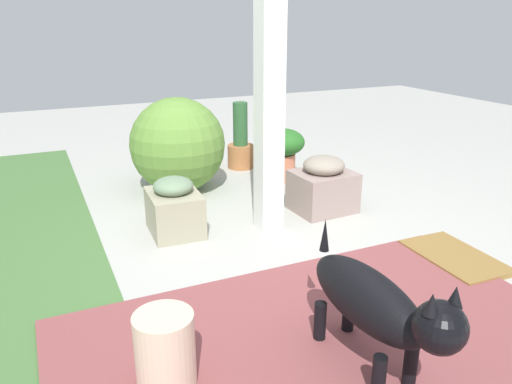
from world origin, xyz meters
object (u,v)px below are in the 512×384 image
(porch_pillar, at_px, (270,60))
(terracotta_pot_tall, at_px, (241,145))
(stone_planter_mid, at_px, (174,208))
(ceramic_urn, at_px, (165,353))
(terracotta_pot_broad, at_px, (283,149))
(dog, at_px, (375,303))
(doormat, at_px, (455,257))
(stone_planter_nearest, at_px, (323,186))
(round_shrub, at_px, (178,145))

(porch_pillar, height_order, terracotta_pot_tall, porch_pillar)
(stone_planter_mid, height_order, ceramic_urn, stone_planter_mid)
(terracotta_pot_broad, distance_m, ceramic_urn, 2.76)
(porch_pillar, relative_size, stone_planter_mid, 5.28)
(terracotta_pot_tall, bearing_deg, terracotta_pot_broad, -161.08)
(porch_pillar, xyz_separation_m, dog, (-1.54, 0.28, -0.82))
(terracotta_pot_broad, bearing_deg, stone_planter_mid, 121.04)
(stone_planter_mid, distance_m, doormat, 1.83)
(terracotta_pot_broad, bearing_deg, stone_planter_nearest, 175.47)
(stone_planter_nearest, bearing_deg, round_shrub, 43.23)
(round_shrub, bearing_deg, terracotta_pot_tall, -61.10)
(round_shrub, height_order, terracotta_pot_broad, round_shrub)
(dog, bearing_deg, terracotta_pot_tall, -12.76)
(stone_planter_nearest, distance_m, stone_planter_mid, 1.14)
(round_shrub, bearing_deg, porch_pillar, -161.93)
(terracotta_pot_broad, xyz_separation_m, dog, (-2.46, 0.86, 0.04))
(porch_pillar, bearing_deg, terracotta_pot_broad, -32.52)
(terracotta_pot_tall, distance_m, ceramic_urn, 3.10)
(stone_planter_nearest, bearing_deg, porch_pillar, 103.50)
(terracotta_pot_tall, xyz_separation_m, dog, (-2.99, 0.68, 0.10))
(porch_pillar, xyz_separation_m, terracotta_pot_broad, (0.91, -0.58, -0.86))
(terracotta_pot_broad, relative_size, doormat, 0.77)
(stone_planter_nearest, bearing_deg, doormat, -163.66)
(round_shrub, xyz_separation_m, doormat, (-1.96, -1.16, -0.38))
(round_shrub, height_order, ceramic_urn, round_shrub)
(ceramic_urn, bearing_deg, stone_planter_mid, -17.15)
(round_shrub, distance_m, dog, 2.58)
(stone_planter_mid, xyz_separation_m, terracotta_pot_tall, (1.25, -1.02, 0.05))
(round_shrub, bearing_deg, terracotta_pot_broad, -97.71)
(doormat, bearing_deg, stone_planter_mid, 52.47)
(porch_pillar, bearing_deg, doormat, -138.09)
(stone_planter_mid, xyz_separation_m, dog, (-1.73, -0.34, 0.15))
(terracotta_pot_broad, xyz_separation_m, ceramic_urn, (-2.20, 1.66, -0.13))
(stone_planter_mid, distance_m, round_shrub, 0.92)
(dog, distance_m, ceramic_urn, 0.85)
(porch_pillar, bearing_deg, ceramic_urn, 140.13)
(stone_planter_mid, relative_size, doormat, 0.71)
(dog, bearing_deg, ceramic_urn, 72.16)
(porch_pillar, bearing_deg, terracotta_pot_tall, -15.46)
(stone_planter_mid, distance_m, terracotta_pot_broad, 1.41)
(terracotta_pot_broad, xyz_separation_m, doormat, (-1.83, -0.24, -0.28))
(stone_planter_mid, bearing_deg, round_shrub, -18.33)
(terracotta_pot_tall, bearing_deg, ceramic_urn, 151.64)
(stone_planter_nearest, relative_size, terracotta_pot_tall, 0.72)
(ceramic_urn, bearing_deg, terracotta_pot_tall, -28.36)
(stone_planter_mid, relative_size, terracotta_pot_tall, 0.68)
(stone_planter_nearest, height_order, dog, dog)
(terracotta_pot_broad, bearing_deg, dog, 160.73)
(porch_pillar, bearing_deg, dog, 169.82)
(stone_planter_mid, height_order, round_shrub, round_shrub)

